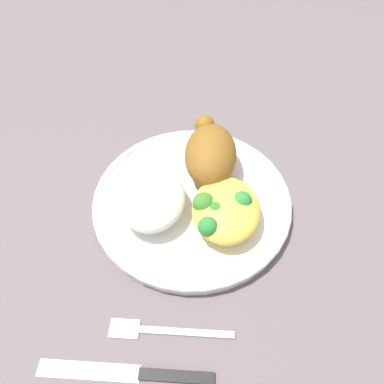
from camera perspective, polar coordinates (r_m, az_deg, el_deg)
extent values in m
plane|color=#62565B|center=(0.53, 0.00, -2.00)|extent=(2.00, 2.00, 0.00)
cylinder|color=white|center=(0.53, 0.00, -1.52)|extent=(0.27, 0.27, 0.01)
torus|color=white|center=(0.52, 0.00, -1.04)|extent=(0.28, 0.28, 0.01)
ellipsoid|color=brown|center=(0.53, 2.87, 5.77)|extent=(0.11, 0.07, 0.06)
sphere|color=brown|center=(0.55, 1.97, 10.23)|extent=(0.03, 0.03, 0.03)
ellipsoid|color=white|center=(0.49, -6.20, -1.08)|extent=(0.10, 0.09, 0.04)
ellipsoid|color=#EAC449|center=(0.48, 5.26, -2.68)|extent=(0.11, 0.09, 0.04)
sphere|color=#2F7925|center=(0.47, 3.69, -2.89)|extent=(0.03, 0.03, 0.03)
sphere|color=#2F7F36|center=(0.46, 2.50, -5.34)|extent=(0.03, 0.03, 0.03)
sphere|color=#3C7E2D|center=(0.47, 1.80, -1.75)|extent=(0.03, 0.03, 0.03)
sphere|color=#377225|center=(0.48, 2.77, -1.09)|extent=(0.02, 0.02, 0.02)
sphere|color=#2E8539|center=(0.48, 7.70, -1.40)|extent=(0.03, 0.03, 0.03)
cube|color=#B2B2B7|center=(0.45, -0.96, -20.71)|extent=(0.01, 0.11, 0.01)
cube|color=#B2B2B7|center=(0.45, -10.37, -19.93)|extent=(0.02, 0.03, 0.00)
cube|color=black|center=(0.43, -2.19, -26.43)|extent=(0.01, 0.08, 0.01)
cube|color=silver|center=(0.45, -15.59, -24.96)|extent=(0.02, 0.11, 0.00)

